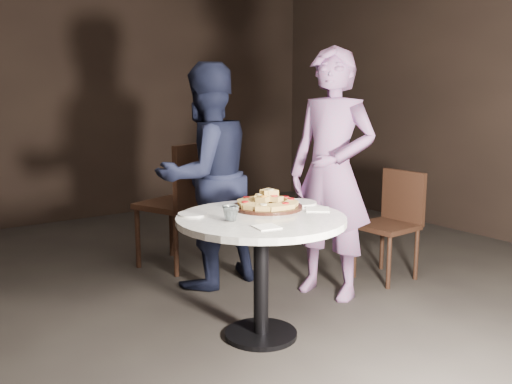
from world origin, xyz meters
TOP-DOWN VIEW (x-y plane):
  - floor at (0.00, 0.00)m, footprint 7.00×7.00m
  - table at (-0.10, -0.11)m, footprint 1.21×1.21m
  - serving_board at (0.05, 0.04)m, footprint 0.46×0.46m
  - focaccia_pile at (0.05, 0.04)m, footprint 0.38×0.37m
  - plate_left at (-0.40, 0.14)m, footprint 0.20×0.20m
  - plate_right at (0.29, 0.04)m, footprint 0.26×0.26m
  - water_glass at (-0.30, -0.11)m, footprint 0.10×0.10m
  - napkin_near at (-0.23, -0.34)m, footprint 0.14×0.14m
  - napkin_far at (0.27, -0.16)m, footprint 0.19×0.19m
  - chair_far at (0.14, 1.30)m, footprint 0.62×0.63m
  - chair_right at (1.34, 0.19)m, footprint 0.42×0.40m
  - diner_navy at (0.11, 0.86)m, footprint 0.84×0.68m
  - diner_teal at (0.70, 0.19)m, footprint 0.59×0.72m

SIDE VIEW (x-z plane):
  - floor at x=0.00m, z-range 0.00..0.00m
  - chair_right at x=1.34m, z-range 0.06..0.87m
  - chair_far at x=0.14m, z-range 0.08..1.08m
  - table at x=-0.10m, z-range 0.22..0.94m
  - napkin_near at x=-0.23m, z-range 0.72..0.72m
  - napkin_far at x=0.27m, z-range 0.72..0.72m
  - plate_left at x=-0.40m, z-range 0.72..0.73m
  - plate_right at x=0.29m, z-range 0.72..0.73m
  - serving_board at x=0.05m, z-range 0.72..0.73m
  - water_glass at x=-0.30m, z-range 0.72..0.80m
  - focaccia_pile at x=0.05m, z-range 0.71..0.81m
  - diner_navy at x=0.11m, z-range 0.00..1.60m
  - diner_teal at x=0.70m, z-range 0.00..1.70m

